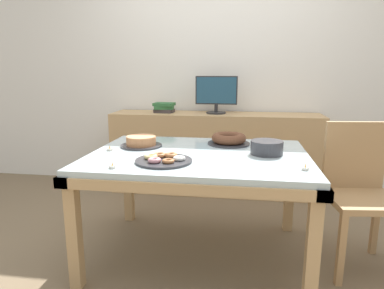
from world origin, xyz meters
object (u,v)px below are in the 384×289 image
pastry_platter (163,160)px  tealight_near_cakes (261,144)px  cake_golden_bundt (229,139)px  plate_stack (267,148)px  computer_monitor (216,95)px  book_stack (164,107)px  tealight_right_edge (110,149)px  tealight_centre (305,168)px  tealight_near_front (112,166)px  cake_chocolate_round (141,142)px  chair (359,188)px

pastry_platter → tealight_near_cakes: size_ratio=8.52×
cake_golden_bundt → plate_stack: (0.26, -0.28, 0.01)m
computer_monitor → book_stack: bearing=179.9°
pastry_platter → tealight_right_edge: bearing=151.6°
cake_golden_bundt → tealight_centre: bearing=-54.1°
pastry_platter → plate_stack: bearing=24.7°
computer_monitor → tealight_near_front: bearing=-104.1°
cake_chocolate_round → book_stack: bearing=94.9°
cake_golden_bundt → tealight_centre: 0.76m
chair → plate_stack: chair is taller
tealight_right_edge → chair: bearing=2.6°
cake_chocolate_round → tealight_near_front: (0.01, -0.57, -0.02)m
chair → book_stack: size_ratio=4.32×
pastry_platter → tealight_centre: size_ratio=8.52×
cake_chocolate_round → computer_monitor: bearing=69.2°
tealight_near_cakes → tealight_centre: size_ratio=1.00×
book_stack → pastry_platter: bearing=-77.2°
book_stack → tealight_centre: bearing=-54.2°
book_stack → pastry_platter: 1.61m
pastry_platter → tealight_near_front: size_ratio=8.52×
cake_golden_bundt → tealight_near_cakes: bearing=-0.3°
computer_monitor → book_stack: 0.56m
pastry_platter → tealight_right_edge: 0.49m
cake_chocolate_round → tealight_centre: size_ratio=7.41×
tealight_near_cakes → tealight_centre: bearing=-71.3°
book_stack → cake_chocolate_round: book_stack is taller
cake_golden_bundt → tealight_right_edge: size_ratio=7.80×
tealight_centre → cake_golden_bundt: bearing=125.9°
chair → book_stack: 2.05m
tealight_centre → tealight_near_cakes: bearing=108.7°
plate_stack → tealight_near_cakes: bearing=94.2°
computer_monitor → tealight_near_cakes: size_ratio=10.60×
tealight_near_front → chair: bearing=18.2°
plate_stack → tealight_right_edge: size_ratio=5.25×
tealight_centre → tealight_right_edge: size_ratio=1.00×
cake_golden_bundt → tealight_near_front: 0.96m
computer_monitor → cake_chocolate_round: 1.28m
cake_golden_bundt → plate_stack: plate_stack is taller
tealight_right_edge → cake_chocolate_round: bearing=42.8°
book_stack → cake_golden_bundt: (0.72, -1.00, -0.12)m
chair → plate_stack: (-0.60, -0.02, 0.25)m
computer_monitor → tealight_near_front: computer_monitor is taller
tealight_near_cakes → tealight_right_edge: same height
book_stack → cake_chocolate_round: 1.18m
cake_chocolate_round → cake_golden_bundt: cake_golden_bundt is taller
book_stack → tealight_near_front: (0.11, -1.74, -0.15)m
chair → tealight_near_front: size_ratio=23.50×
tealight_near_front → tealight_centre: 1.07m
cake_golden_bundt → tealight_near_front: size_ratio=7.80×
pastry_platter → tealight_centre: 0.81m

